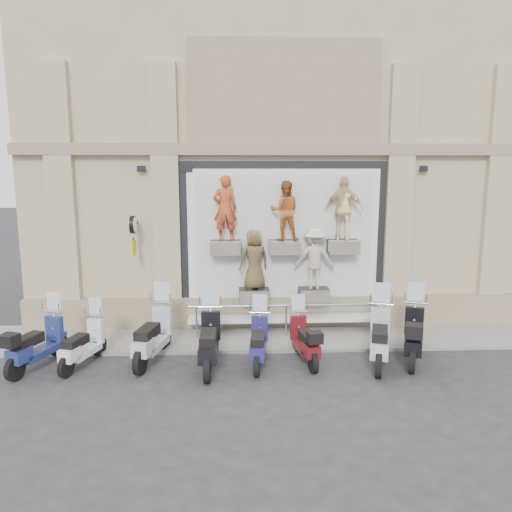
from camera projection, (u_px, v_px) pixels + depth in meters
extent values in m
plane|color=#2A2A2C|center=(295.00, 370.00, 10.96)|extent=(90.00, 90.00, 0.00)
cube|color=gray|center=(286.00, 336.00, 13.02)|extent=(16.00, 2.20, 0.08)
cube|color=black|center=(283.00, 242.00, 13.45)|extent=(5.60, 0.10, 4.30)
cube|color=white|center=(283.00, 242.00, 13.39)|extent=(5.10, 0.06, 3.90)
cube|color=white|center=(283.00, 243.00, 13.35)|extent=(4.70, 0.04, 3.60)
cube|color=white|center=(284.00, 317.00, 13.39)|extent=(5.10, 0.75, 0.10)
cube|color=#28282B|center=(225.00, 247.00, 13.03)|extent=(0.80, 0.50, 0.35)
imported|color=#D64C27|center=(225.00, 208.00, 12.84)|extent=(0.66, 0.48, 1.69)
cube|color=#28282B|center=(284.00, 247.00, 13.10)|extent=(0.80, 0.50, 0.35)
imported|color=#9E5727|center=(285.00, 211.00, 12.93)|extent=(0.79, 0.63, 1.55)
cube|color=#28282B|center=(343.00, 247.00, 13.16)|extent=(0.80, 0.50, 0.35)
imported|color=beige|center=(344.00, 209.00, 12.99)|extent=(1.04, 0.60, 1.66)
cube|color=#28282B|center=(254.00, 295.00, 13.29)|extent=(0.80, 0.50, 0.35)
imported|color=brown|center=(254.00, 260.00, 13.12)|extent=(0.89, 0.71, 1.59)
cube|color=#28282B|center=(314.00, 295.00, 13.36)|extent=(0.80, 0.50, 0.35)
imported|color=beige|center=(314.00, 258.00, 13.19)|extent=(1.12, 0.72, 1.63)
cube|color=black|center=(135.00, 224.00, 12.94)|extent=(0.06, 0.56, 0.06)
cylinder|color=black|center=(133.00, 225.00, 12.67)|extent=(0.10, 0.46, 0.46)
cube|color=yellow|center=(134.00, 248.00, 12.78)|extent=(0.04, 0.50, 0.38)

